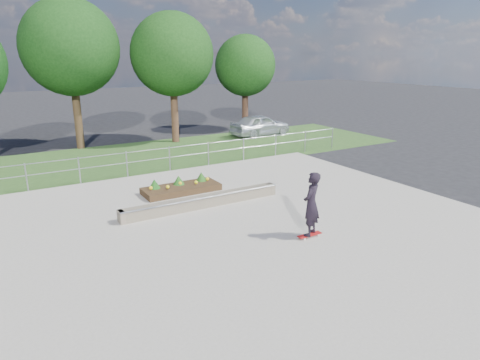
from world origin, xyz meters
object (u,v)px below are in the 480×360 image
at_px(grind_ledge, 203,201).
at_px(skateboarder, 311,204).
at_px(parked_car, 260,125).
at_px(planter_bed, 181,187).

relative_size(grind_ledge, skateboarder, 3.01).
distance_m(skateboarder, parked_car, 16.73).
bearing_deg(parked_car, grind_ledge, 133.85).
bearing_deg(planter_bed, grind_ledge, -90.69).
bearing_deg(planter_bed, parked_car, 42.50).
xyz_separation_m(planter_bed, parked_car, (9.51, 8.71, 0.47)).
relative_size(planter_bed, parked_car, 0.72).
height_order(grind_ledge, planter_bed, planter_bed).
distance_m(planter_bed, parked_car, 12.91).
bearing_deg(grind_ledge, planter_bed, 89.31).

